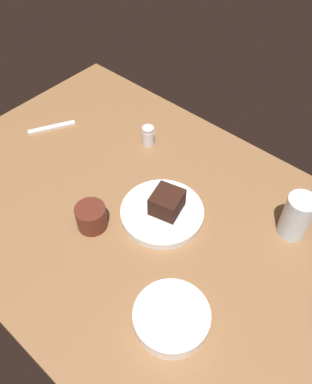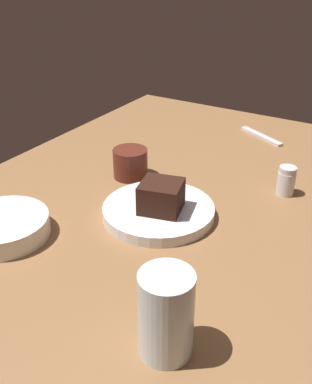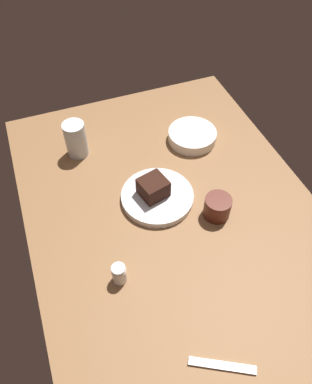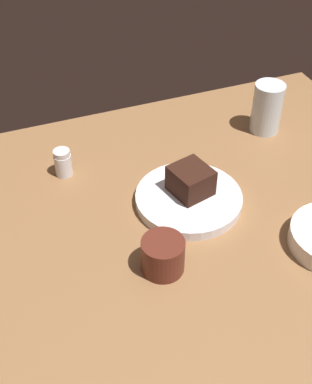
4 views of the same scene
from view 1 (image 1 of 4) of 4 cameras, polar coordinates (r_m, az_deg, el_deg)
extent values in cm
cube|color=brown|center=(107.28, -3.12, -2.69)|extent=(120.00, 84.00, 3.00)
cylinder|color=silver|center=(103.45, 0.88, -2.98)|extent=(21.73, 21.73, 2.14)
cube|color=black|center=(100.61, 1.58, -1.47)|extent=(8.92, 9.21, 5.68)
cylinder|color=silver|center=(121.78, -1.13, 7.87)|extent=(3.76, 3.76, 5.03)
cylinder|color=silver|center=(119.76, -1.16, 8.99)|extent=(3.57, 3.57, 1.20)
cylinder|color=silver|center=(102.20, 19.56, -3.31)|extent=(7.09, 7.09, 12.23)
cylinder|color=white|center=(87.95, 2.23, -17.57)|extent=(16.46, 16.46, 3.72)
cylinder|color=#562319|center=(101.05, -9.27, -3.56)|extent=(7.76, 7.76, 6.63)
cube|color=silver|center=(132.95, -14.73, 8.96)|extent=(8.77, 14.03, 0.70)
camera|label=2|loc=(0.97, 51.09, 8.37)|focal=41.86mm
camera|label=3|loc=(1.31, -21.94, 49.82)|focal=35.28mm
camera|label=4|loc=(0.79, -66.00, 13.19)|focal=47.87mm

